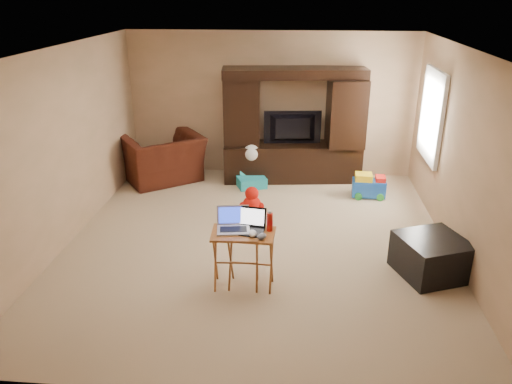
# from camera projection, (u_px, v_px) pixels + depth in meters

# --- Properties ---
(floor) EXTENTS (5.50, 5.50, 0.00)m
(floor) POSITION_uv_depth(u_px,v_px,m) (257.00, 241.00, 6.69)
(floor) COLOR #CEB48E
(floor) RESTS_ON ground
(ceiling) EXTENTS (5.50, 5.50, 0.00)m
(ceiling) POSITION_uv_depth(u_px,v_px,m) (258.00, 49.00, 5.74)
(ceiling) COLOR silver
(ceiling) RESTS_ON ground
(wall_back) EXTENTS (5.00, 0.00, 5.00)m
(wall_back) POSITION_uv_depth(u_px,v_px,m) (271.00, 105.00, 8.75)
(wall_back) COLOR tan
(wall_back) RESTS_ON ground
(wall_front) EXTENTS (5.00, 0.00, 5.00)m
(wall_front) POSITION_uv_depth(u_px,v_px,m) (225.00, 266.00, 3.69)
(wall_front) COLOR tan
(wall_front) RESTS_ON ground
(wall_left) EXTENTS (0.00, 5.50, 5.50)m
(wall_left) POSITION_uv_depth(u_px,v_px,m) (64.00, 147.00, 6.43)
(wall_left) COLOR tan
(wall_left) RESTS_ON ground
(wall_right) EXTENTS (0.00, 5.50, 5.50)m
(wall_right) POSITION_uv_depth(u_px,v_px,m) (464.00, 158.00, 6.01)
(wall_right) COLOR tan
(wall_right) RESTS_ON ground
(window_pane) EXTENTS (0.00, 1.20, 1.20)m
(window_pane) POSITION_uv_depth(u_px,v_px,m) (433.00, 116.00, 7.38)
(window_pane) COLOR white
(window_pane) RESTS_ON ground
(window_frame) EXTENTS (0.06, 1.14, 1.34)m
(window_frame) POSITION_uv_depth(u_px,v_px,m) (432.00, 116.00, 7.39)
(window_frame) COLOR white
(window_frame) RESTS_ON ground
(entertainment_center) EXTENTS (2.42, 0.85, 1.94)m
(entertainment_center) POSITION_uv_depth(u_px,v_px,m) (293.00, 126.00, 8.52)
(entertainment_center) COLOR black
(entertainment_center) RESTS_ON floor
(television) EXTENTS (0.99, 0.24, 0.57)m
(television) POSITION_uv_depth(u_px,v_px,m) (293.00, 129.00, 8.49)
(television) COLOR black
(television) RESTS_ON entertainment_center
(recliner) EXTENTS (1.67, 1.63, 0.82)m
(recliner) POSITION_uv_depth(u_px,v_px,m) (163.00, 158.00, 8.66)
(recliner) COLOR #42190E
(recliner) RESTS_ON floor
(child_rocker) EXTENTS (0.63, 0.66, 0.62)m
(child_rocker) POSITION_uv_depth(u_px,v_px,m) (251.00, 169.00, 8.44)
(child_rocker) COLOR teal
(child_rocker) RESTS_ON floor
(plush_toy) EXTENTS (0.39, 0.32, 0.43)m
(plush_toy) POSITION_uv_depth(u_px,v_px,m) (252.00, 200.00, 7.45)
(plush_toy) COLOR red
(plush_toy) RESTS_ON floor
(push_toy) EXTENTS (0.56, 0.41, 0.40)m
(push_toy) POSITION_uv_depth(u_px,v_px,m) (369.00, 185.00, 8.05)
(push_toy) COLOR #164DB4
(push_toy) RESTS_ON floor
(ottoman) EXTENTS (0.93, 0.93, 0.46)m
(ottoman) POSITION_uv_depth(u_px,v_px,m) (431.00, 256.00, 5.86)
(ottoman) COLOR black
(ottoman) RESTS_ON floor
(tray_table_left) EXTENTS (0.55, 0.45, 0.69)m
(tray_table_left) POSITION_uv_depth(u_px,v_px,m) (236.00, 259.00, 5.57)
(tray_table_left) COLOR #A85D28
(tray_table_left) RESTS_ON floor
(tray_table_right) EXTENTS (0.54, 0.45, 0.68)m
(tray_table_right) POSITION_uv_depth(u_px,v_px,m) (251.00, 260.00, 5.57)
(tray_table_right) COLOR #A05226
(tray_table_right) RESTS_ON floor
(laptop_left) EXTENTS (0.40, 0.34, 0.24)m
(laptop_left) POSITION_uv_depth(u_px,v_px,m) (233.00, 221.00, 5.43)
(laptop_left) COLOR #AEAEB3
(laptop_left) RESTS_ON tray_table_left
(laptop_right) EXTENTS (0.39, 0.34, 0.24)m
(laptop_right) POSITION_uv_depth(u_px,v_px,m) (247.00, 222.00, 5.41)
(laptop_right) COLOR black
(laptop_right) RESTS_ON tray_table_right
(mouse_left) EXTENTS (0.10, 0.15, 0.06)m
(mouse_left) POSITION_uv_depth(u_px,v_px,m) (252.00, 233.00, 5.35)
(mouse_left) COLOR white
(mouse_left) RESTS_ON tray_table_left
(mouse_right) EXTENTS (0.13, 0.16, 0.06)m
(mouse_right) POSITION_uv_depth(u_px,v_px,m) (262.00, 236.00, 5.31)
(mouse_right) COLOR #404045
(mouse_right) RESTS_ON tray_table_right
(water_bottle) EXTENTS (0.07, 0.07, 0.21)m
(water_bottle) POSITION_uv_depth(u_px,v_px,m) (270.00, 222.00, 5.45)
(water_bottle) COLOR red
(water_bottle) RESTS_ON tray_table_right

